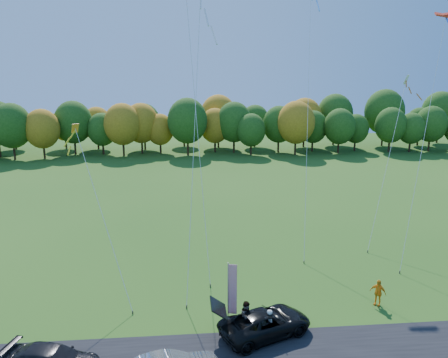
{
  "coord_description": "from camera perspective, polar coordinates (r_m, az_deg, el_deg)",
  "views": [
    {
      "loc": [
        -2.55,
        -22.27,
        13.79
      ],
      "look_at": [
        0.0,
        6.0,
        7.0
      ],
      "focal_mm": 35.0,
      "sensor_mm": 36.0,
      "label": 1
    }
  ],
  "objects": [
    {
      "name": "kite_diamond_white",
      "position": [
        38.85,
        20.63,
        2.22
      ],
      "size": [
        5.72,
        6.8,
        14.2
      ],
      "color": "#4C3F33",
      "rests_on": "ground"
    },
    {
      "name": "kite_parafoil_orange",
      "position": [
        37.77,
        10.92,
        9.56
      ],
      "size": [
        4.96,
        13.55,
        23.04
      ],
      "color": "#4C3F33",
      "rests_on": "ground"
    },
    {
      "name": "person_tailgate_a",
      "position": [
        24.78,
        6.02,
        -18.23
      ],
      "size": [
        0.49,
        0.65,
        1.61
      ],
      "primitive_type": "imported",
      "rotation": [
        0.0,
        0.0,
        1.76
      ],
      "color": "white",
      "rests_on": "ground"
    },
    {
      "name": "tree_line",
      "position": [
        78.53,
        -3.22,
        3.32
      ],
      "size": [
        116.0,
        12.0,
        10.0
      ],
      "primitive_type": null,
      "color": "#1E4711",
      "rests_on": "ground"
    },
    {
      "name": "person_east",
      "position": [
        29.12,
        19.46,
        -13.8
      ],
      "size": [
        1.0,
        0.95,
        1.67
      ],
      "primitive_type": "imported",
      "rotation": [
        0.0,
        0.0,
        -0.72
      ],
      "color": "orange",
      "rests_on": "ground"
    },
    {
      "name": "black_suv",
      "position": [
        24.97,
        5.46,
        -18.2
      ],
      "size": [
        5.64,
        4.15,
        1.42
      ],
      "primitive_type": "imported",
      "rotation": [
        0.0,
        0.0,
        1.97
      ],
      "color": "black",
      "rests_on": "ground"
    },
    {
      "name": "feather_flag",
      "position": [
        24.64,
        0.98,
        -14.13
      ],
      "size": [
        0.51,
        0.18,
        3.9
      ],
      "color": "#999999",
      "rests_on": "ground"
    },
    {
      "name": "ground",
      "position": [
        26.32,
        1.24,
        -18.15
      ],
      "size": [
        160.0,
        160.0,
        0.0
      ],
      "primitive_type": "plane",
      "color": "#245015"
    },
    {
      "name": "person_tailgate_b",
      "position": [
        25.0,
        3.0,
        -17.55
      ],
      "size": [
        1.11,
        1.13,
        1.84
      ],
      "primitive_type": "imported",
      "rotation": [
        0.0,
        0.0,
        0.88
      ],
      "color": "gray",
      "rests_on": "ground"
    },
    {
      "name": "kite_delta_blue",
      "position": [
        31.18,
        -4.3,
        15.64
      ],
      "size": [
        3.24,
        9.85,
        30.0
      ],
      "color": "#4C3F33",
      "rests_on": "ground"
    },
    {
      "name": "kite_parafoil_rainbow",
      "position": [
        35.43,
        24.68,
        4.89
      ],
      "size": [
        6.63,
        6.62,
        18.79
      ],
      "color": "#4C3F33",
      "rests_on": "ground"
    },
    {
      "name": "kite_diamond_yellow",
      "position": [
        27.91,
        -15.58,
        -4.65
      ],
      "size": [
        4.21,
        5.4,
        11.07
      ],
      "color": "#4C3F33",
      "rests_on": "ground"
    },
    {
      "name": "kite_delta_red",
      "position": [
        28.31,
        -3.84,
        6.74
      ],
      "size": [
        2.77,
        8.73,
        20.76
      ],
      "color": "#4C3F33",
      "rests_on": "ground"
    }
  ]
}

